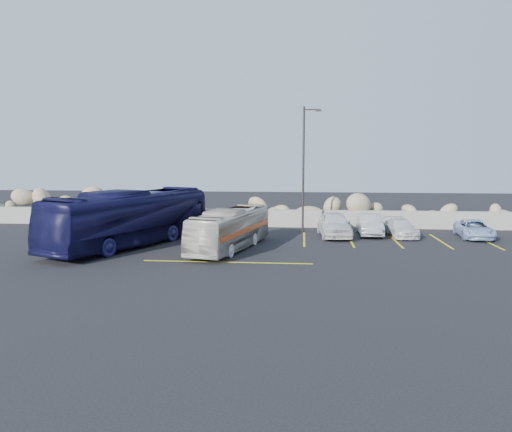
# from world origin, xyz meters

# --- Properties ---
(ground) EXTENTS (90.00, 90.00, 0.00)m
(ground) POSITION_xyz_m (0.00, 0.00, 0.00)
(ground) COLOR black
(ground) RESTS_ON ground
(seawall) EXTENTS (60.00, 0.40, 1.20)m
(seawall) POSITION_xyz_m (0.00, 12.00, 0.60)
(seawall) COLOR gray
(seawall) RESTS_ON ground
(riprap_pile) EXTENTS (54.00, 2.80, 2.60)m
(riprap_pile) POSITION_xyz_m (0.00, 13.20, 1.30)
(riprap_pile) COLOR tan
(riprap_pile) RESTS_ON ground
(parking_lines) EXTENTS (18.16, 9.36, 0.01)m
(parking_lines) POSITION_xyz_m (4.64, 5.57, 0.01)
(parking_lines) COLOR gold
(parking_lines) RESTS_ON ground
(lamppost) EXTENTS (1.14, 0.18, 8.00)m
(lamppost) POSITION_xyz_m (2.56, 9.50, 4.30)
(lamppost) COLOR #292725
(lamppost) RESTS_ON ground
(vintage_bus) EXTENTS (3.58, 7.97, 2.16)m
(vintage_bus) POSITION_xyz_m (-1.32, 3.42, 1.08)
(vintage_bus) COLOR beige
(vintage_bus) RESTS_ON ground
(tour_coach) EXTENTS (6.64, 11.22, 3.08)m
(tour_coach) POSITION_xyz_m (-6.93, 3.92, 1.54)
(tour_coach) COLOR #111037
(tour_coach) RESTS_ON ground
(car_a) EXTENTS (2.15, 4.59, 1.52)m
(car_a) POSITION_xyz_m (4.42, 8.11, 0.76)
(car_a) COLOR silver
(car_a) RESTS_ON ground
(car_b) EXTENTS (1.45, 3.95, 1.29)m
(car_b) POSITION_xyz_m (6.67, 8.90, 0.65)
(car_b) COLOR #A7A6AB
(car_b) RESTS_ON ground
(car_c) EXTENTS (1.83, 3.79, 1.06)m
(car_c) POSITION_xyz_m (8.50, 8.52, 0.53)
(car_c) COLOR silver
(car_c) RESTS_ON ground
(car_d) EXTENTS (2.12, 4.01, 1.08)m
(car_d) POSITION_xyz_m (12.81, 8.40, 0.54)
(car_d) COLOR #9CB3DE
(car_d) RESTS_ON ground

